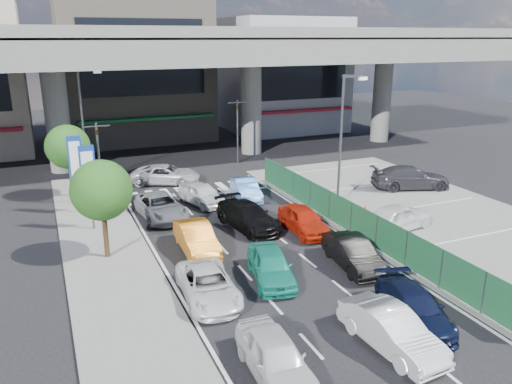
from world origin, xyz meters
name	(u,v)px	position (x,y,z in m)	size (l,w,h in m)	color
ground	(277,267)	(0.00, 0.00, 0.00)	(120.00, 120.00, 0.00)	black
parking_lot	(434,219)	(11.00, 2.00, 0.03)	(12.00, 28.00, 0.06)	slate
sidewalk_left	(108,257)	(-7.00, 4.00, 0.06)	(4.00, 30.00, 0.12)	slate
fence_run	(362,225)	(5.30, 1.00, 0.90)	(0.16, 22.00, 1.80)	#1C5330
expressway	(158,54)	(0.00, 22.00, 8.76)	(64.00, 14.00, 10.75)	slate
building_center	(134,64)	(0.00, 32.97, 7.49)	(14.00, 10.90, 15.00)	gray
building_east	(283,75)	(16.00, 31.97, 5.99)	(12.00, 10.90, 12.00)	gray
traffic_light_left	(98,144)	(-6.20, 12.00, 3.94)	(1.60, 1.24, 5.20)	#595B60
traffic_light_right	(237,116)	(5.50, 19.00, 3.94)	(1.60, 1.24, 5.20)	#595B60
street_lamp_right	(344,131)	(7.17, 6.00, 4.77)	(1.65, 0.22, 8.00)	#595B60
street_lamp_left	(85,116)	(-6.33, 18.00, 4.77)	(1.65, 0.22, 8.00)	#595B60
signboard_near	(89,176)	(-7.20, 7.99, 3.06)	(0.80, 0.14, 4.70)	#595B60
signboard_far	(76,164)	(-7.60, 10.99, 3.06)	(0.80, 0.14, 4.70)	#595B60
tree_near	(101,190)	(-7.00, 4.00, 3.39)	(2.80, 2.80, 4.80)	#382314
tree_far	(68,147)	(-7.80, 14.50, 3.39)	(2.80, 2.80, 4.80)	#382314
van_white_back_left	(275,357)	(-3.39, -6.89, 0.68)	(1.60, 3.99, 1.36)	silver
hatch_white_back_mid	(391,330)	(0.81, -7.13, 0.69)	(1.46, 4.19, 1.38)	silver
minivan_navy_back	(414,307)	(2.57, -6.16, 0.62)	(1.74, 4.27, 1.24)	black
sedan_white_mid_left	(208,285)	(-3.80, -1.54, 0.61)	(2.02, 4.38, 1.22)	white
taxi_teal_mid	(271,266)	(-0.82, -1.08, 0.69)	(1.63, 4.05, 1.38)	#1B967E
hatch_black_mid_right	(353,253)	(3.15, -1.38, 0.68)	(1.43, 4.10, 1.35)	black
taxi_orange_left	(196,238)	(-2.87, 3.17, 0.69)	(1.46, 4.19, 1.38)	orange
sedan_black_mid	(248,216)	(0.63, 4.98, 0.69)	(1.93, 4.76, 1.38)	black
taxi_orange_right	(304,220)	(3.14, 3.27, 0.69)	(1.63, 4.05, 1.38)	red
wagon_silver_front_left	(160,206)	(-3.42, 8.59, 0.67)	(2.22, 4.81, 1.34)	#93959A
sedan_white_front_mid	(202,194)	(-0.46, 9.90, 0.67)	(1.58, 3.92, 1.34)	silver
kei_truck_front_right	(246,189)	(2.47, 9.82, 0.65)	(1.39, 3.98, 1.31)	#538BDA
crossing_wagon_silver	(166,174)	(-1.42, 15.36, 0.67)	(2.21, 4.80, 1.33)	silver
parked_sedan_white	(398,217)	(7.89, 1.41, 0.80)	(1.74, 4.32, 1.47)	white
parked_sedan_dgrey	(410,177)	(13.69, 7.36, 0.83)	(2.15, 5.30, 1.54)	#323137
traffic_cone	(365,210)	(7.65, 4.06, 0.40)	(0.35, 0.35, 0.67)	red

